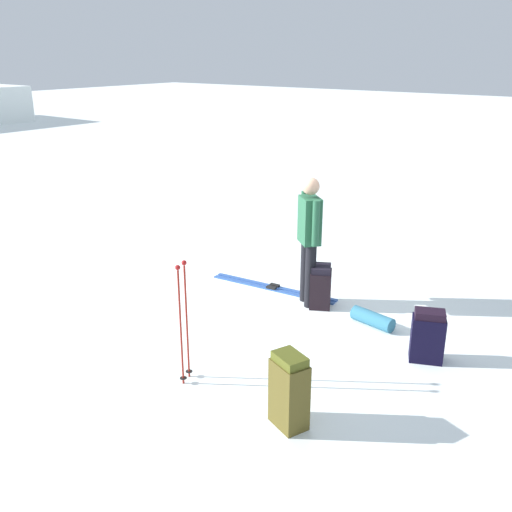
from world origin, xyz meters
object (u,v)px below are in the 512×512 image
ski_pair_near (273,288)px  backpack_small_spare (289,391)px  backpack_bright (428,336)px  ski_poles_planted_near (183,317)px  skier_standing (309,235)px  backpack_large_dark (321,287)px  sleeping_mat_rolled (372,319)px

ski_pair_near → backpack_small_spare: (-2.47, -1.87, 0.34)m
ski_pair_near → backpack_bright: backpack_bright is taller
backpack_bright → ski_poles_planted_near: size_ratio=0.46×
ski_poles_planted_near → skier_standing: bearing=-0.4°
skier_standing → backpack_large_dark: bearing=-82.2°
backpack_small_spare → sleeping_mat_rolled: 2.28m
ski_pair_near → backpack_large_dark: backpack_large_dark is taller
sleeping_mat_rolled → backpack_small_spare: bearing=-173.9°
backpack_large_dark → backpack_bright: bearing=-108.1°
ski_pair_near → ski_poles_planted_near: bearing=-165.8°
backpack_large_dark → backpack_small_spare: (-2.37, -1.05, 0.07)m
backpack_large_dark → backpack_bright: backpack_bright is taller
backpack_bright → sleeping_mat_rolled: 0.94m
skier_standing → ski_pair_near: bearing=78.4°
skier_standing → backpack_small_spare: size_ratio=2.38×
ski_poles_planted_near → sleeping_mat_rolled: (2.25, -1.01, -0.62)m
backpack_small_spare → ski_poles_planted_near: bearing=89.9°
ski_poles_planted_near → sleeping_mat_rolled: ski_poles_planted_near is taller
backpack_small_spare → ski_poles_planted_near: 1.30m
backpack_large_dark → sleeping_mat_rolled: bearing=-98.3°
ski_pair_near → ski_poles_planted_near: (-2.47, -0.62, 0.70)m
backpack_bright → sleeping_mat_rolled: bearing=63.2°
backpack_large_dark → ski_pair_near: bearing=82.6°
backpack_large_dark → backpack_bright: 1.71m
backpack_small_spare → ski_poles_planted_near: ski_poles_planted_near is taller
skier_standing → sleeping_mat_rolled: bearing=-95.3°
backpack_small_spare → sleeping_mat_rolled: (2.25, 0.24, -0.26)m
skier_standing → sleeping_mat_rolled: skier_standing is taller
skier_standing → ski_pair_near: 1.15m
ski_poles_planted_near → sleeping_mat_rolled: 2.54m
backpack_bright → sleeping_mat_rolled: backpack_bright is taller
skier_standing → backpack_large_dark: (0.02, -0.18, -0.68)m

